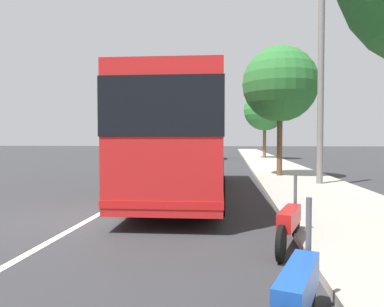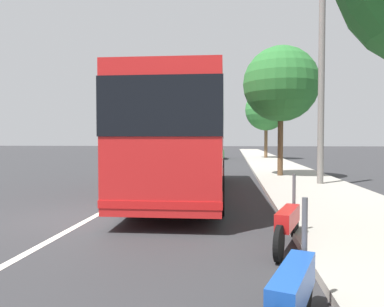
{
  "view_description": "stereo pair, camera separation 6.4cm",
  "coord_description": "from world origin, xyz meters",
  "px_view_note": "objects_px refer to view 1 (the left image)",
  "views": [
    {
      "loc": [
        -8.35,
        -3.35,
        1.88
      ],
      "look_at": [
        3.53,
        -2.04,
        1.44
      ],
      "focal_mm": 34.02,
      "sensor_mm": 36.0,
      "label": 1
    },
    {
      "loc": [
        -8.34,
        -3.41,
        1.88
      ],
      "look_at": [
        3.53,
        -2.04,
        1.44
      ],
      "focal_mm": 34.02,
      "sensor_mm": 36.0,
      "label": 2
    }
  ],
  "objects_px": {
    "motorcycle_far_end": "(289,222)",
    "car_oncoming": "(188,150)",
    "roadside_tree_far_block": "(265,110)",
    "utility_pole": "(321,88)",
    "car_behind_bus": "(214,151)",
    "coach_bus": "(187,136)",
    "roadside_tree_mid_block": "(280,84)",
    "motorcycle_angled": "(298,296)"
  },
  "relations": [
    {
      "from": "motorcycle_far_end",
      "to": "roadside_tree_far_block",
      "type": "relative_size",
      "value": 0.29
    },
    {
      "from": "roadside_tree_far_block",
      "to": "utility_pole",
      "type": "height_order",
      "value": "utility_pole"
    },
    {
      "from": "car_oncoming",
      "to": "car_behind_bus",
      "type": "relative_size",
      "value": 0.95
    },
    {
      "from": "motorcycle_angled",
      "to": "car_oncoming",
      "type": "xyz_separation_m",
      "value": [
        37.84,
        5.53,
        0.25
      ]
    },
    {
      "from": "roadside_tree_mid_block",
      "to": "utility_pole",
      "type": "height_order",
      "value": "utility_pole"
    },
    {
      "from": "coach_bus",
      "to": "motorcycle_far_end",
      "type": "height_order",
      "value": "coach_bus"
    },
    {
      "from": "motorcycle_angled",
      "to": "roadside_tree_far_block",
      "type": "distance_m",
      "value": 34.01
    },
    {
      "from": "motorcycle_angled",
      "to": "roadside_tree_mid_block",
      "type": "relative_size",
      "value": 0.32
    },
    {
      "from": "roadside_tree_far_block",
      "to": "motorcycle_angled",
      "type": "bearing_deg",
      "value": 175.52
    },
    {
      "from": "motorcycle_angled",
      "to": "roadside_tree_far_block",
      "type": "xyz_separation_m",
      "value": [
        33.61,
        -2.63,
        4.43
      ]
    },
    {
      "from": "roadside_tree_far_block",
      "to": "utility_pole",
      "type": "distance_m",
      "value": 21.88
    },
    {
      "from": "motorcycle_far_end",
      "to": "car_oncoming",
      "type": "bearing_deg",
      "value": 27.54
    },
    {
      "from": "roadside_tree_mid_block",
      "to": "roadside_tree_far_block",
      "type": "distance_m",
      "value": 18.59
    },
    {
      "from": "car_behind_bus",
      "to": "roadside_tree_far_block",
      "type": "height_order",
      "value": "roadside_tree_far_block"
    },
    {
      "from": "car_oncoming",
      "to": "roadside_tree_far_block",
      "type": "height_order",
      "value": "roadside_tree_far_block"
    },
    {
      "from": "car_behind_bus",
      "to": "roadside_tree_mid_block",
      "type": "relative_size",
      "value": 0.71
    },
    {
      "from": "motorcycle_far_end",
      "to": "roadside_tree_mid_block",
      "type": "xyz_separation_m",
      "value": [
        11.94,
        -1.34,
        4.18
      ]
    },
    {
      "from": "motorcycle_angled",
      "to": "utility_pole",
      "type": "relative_size",
      "value": 0.26
    },
    {
      "from": "motorcycle_far_end",
      "to": "roadside_tree_far_block",
      "type": "xyz_separation_m",
      "value": [
        30.5,
        -2.23,
        4.46
      ]
    },
    {
      "from": "coach_bus",
      "to": "roadside_tree_mid_block",
      "type": "xyz_separation_m",
      "value": [
        5.85,
        -3.88,
        2.6
      ]
    },
    {
      "from": "motorcycle_far_end",
      "to": "car_oncoming",
      "type": "relative_size",
      "value": 0.47
    },
    {
      "from": "car_behind_bus",
      "to": "roadside_tree_mid_block",
      "type": "height_order",
      "value": "roadside_tree_mid_block"
    },
    {
      "from": "coach_bus",
      "to": "roadside_tree_mid_block",
      "type": "height_order",
      "value": "roadside_tree_mid_block"
    },
    {
      "from": "roadside_tree_mid_block",
      "to": "motorcycle_far_end",
      "type": "bearing_deg",
      "value": 173.57
    },
    {
      "from": "coach_bus",
      "to": "roadside_tree_mid_block",
      "type": "bearing_deg",
      "value": -35.16
    },
    {
      "from": "car_oncoming",
      "to": "car_behind_bus",
      "type": "distance_m",
      "value": 5.22
    },
    {
      "from": "motorcycle_angled",
      "to": "motorcycle_far_end",
      "type": "xyz_separation_m",
      "value": [
        3.11,
        -0.4,
        -0.03
      ]
    },
    {
      "from": "motorcycle_angled",
      "to": "car_oncoming",
      "type": "distance_m",
      "value": 38.24
    },
    {
      "from": "car_oncoming",
      "to": "car_behind_bus",
      "type": "xyz_separation_m",
      "value": [
        -4.2,
        -3.09,
        0.01
      ]
    },
    {
      "from": "car_behind_bus",
      "to": "roadside_tree_mid_block",
      "type": "xyz_separation_m",
      "value": [
        -18.59,
        -4.19,
        3.89
      ]
    },
    {
      "from": "motorcycle_far_end",
      "to": "car_oncoming",
      "type": "distance_m",
      "value": 35.23
    },
    {
      "from": "car_behind_bus",
      "to": "motorcycle_angled",
      "type": "bearing_deg",
      "value": -179.28
    },
    {
      "from": "coach_bus",
      "to": "motorcycle_angled",
      "type": "distance_m",
      "value": 9.57
    },
    {
      "from": "motorcycle_far_end",
      "to": "roadside_tree_far_block",
      "type": "bearing_deg",
      "value": 13.66
    },
    {
      "from": "car_oncoming",
      "to": "roadside_tree_far_block",
      "type": "xyz_separation_m",
      "value": [
        -4.22,
        -8.17,
        4.18
      ]
    },
    {
      "from": "car_behind_bus",
      "to": "utility_pole",
      "type": "xyz_separation_m",
      "value": [
        -21.88,
        -5.36,
        3.21
      ]
    },
    {
      "from": "roadside_tree_far_block",
      "to": "utility_pole",
      "type": "bearing_deg",
      "value": -179.26
    },
    {
      "from": "motorcycle_far_end",
      "to": "roadside_tree_far_block",
      "type": "height_order",
      "value": "roadside_tree_far_block"
    },
    {
      "from": "car_oncoming",
      "to": "utility_pole",
      "type": "xyz_separation_m",
      "value": [
        -26.08,
        -8.45,
        3.23
      ]
    },
    {
      "from": "motorcycle_angled",
      "to": "motorcycle_far_end",
      "type": "bearing_deg",
      "value": 11.83
    },
    {
      "from": "coach_bus",
      "to": "car_behind_bus",
      "type": "distance_m",
      "value": 24.47
    },
    {
      "from": "roadside_tree_mid_block",
      "to": "roadside_tree_far_block",
      "type": "xyz_separation_m",
      "value": [
        18.57,
        -0.89,
        0.28
      ]
    }
  ]
}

